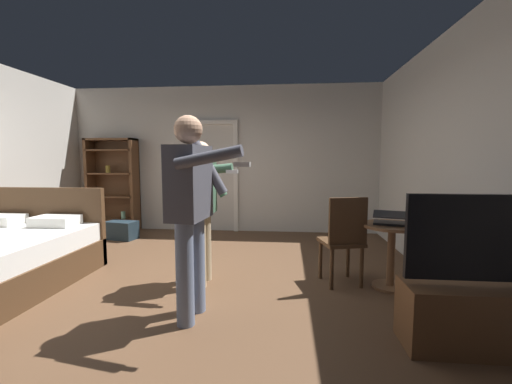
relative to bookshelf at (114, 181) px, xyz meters
The scene contains 13 objects.
ground_plane 3.54m from the bookshelf, 51.15° to the right, with size 6.44×6.44×0.00m, color brown.
wall_back 2.19m from the bookshelf, ahead, with size 6.09×0.12×2.77m, color beige.
wall_right 5.78m from the bookshelf, 27.38° to the right, with size 0.12×5.88×2.77m, color beige.
doorway_frame 1.98m from the bookshelf, ahead, with size 0.93×0.08×2.13m.
bookshelf is the anchor object (origin of this frame).
tv_flatscreen 6.02m from the bookshelf, 37.32° to the right, with size 1.07×0.40×1.15m.
side_table 5.16m from the bookshelf, 29.07° to the right, with size 0.62×0.62×0.70m.
laptop 5.13m from the bookshelf, 29.70° to the right, with size 0.40×0.41×0.15m.
bottle_on_table 5.30m from the bookshelf, 29.09° to the right, with size 0.06×0.06×0.28m.
wooden_chair 4.72m from the bookshelf, 31.85° to the right, with size 0.51×0.51×0.99m.
person_blue_shirt 4.23m from the bookshelf, 52.76° to the right, with size 0.71×0.67×1.76m.
person_striped_shirt 3.54m from the bookshelf, 46.39° to the right, with size 0.59×0.54×1.58m.
suitcase_dark 1.17m from the bookshelf, 54.24° to the right, with size 0.51×0.30×0.31m, color #1E2D38.
Camera 1 is at (1.24, -3.41, 1.39)m, focal length 23.02 mm.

